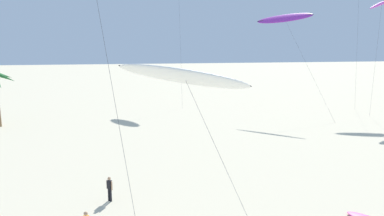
{
  "coord_description": "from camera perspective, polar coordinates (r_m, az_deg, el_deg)",
  "views": [
    {
      "loc": [
        -2.16,
        0.66,
        10.45
      ],
      "look_at": [
        1.29,
        24.22,
        5.89
      ],
      "focal_mm": 34.69,
      "sensor_mm": 36.0,
      "label": 1
    }
  ],
  "objects": [
    {
      "name": "flying_kite_1",
      "position": [
        58.92,
        27.17,
        14.12
      ],
      "size": [
        6.14,
        5.72,
        16.24
      ],
      "color": "purple",
      "rests_on": "ground"
    },
    {
      "name": "flying_kite_3",
      "position": [
        54.9,
        14.04,
        13.24
      ],
      "size": [
        7.19,
        11.95,
        14.11
      ],
      "color": "purple",
      "rests_on": "ground"
    },
    {
      "name": "flying_kite_4",
      "position": [
        19.19,
        -1.13,
        4.87
      ],
      "size": [
        7.01,
        3.89,
        9.5
      ],
      "color": "white",
      "rests_on": "ground"
    },
    {
      "name": "person_near_right",
      "position": [
        24.98,
        -12.56,
        -11.89
      ],
      "size": [
        0.4,
        0.37,
        1.65
      ],
      "color": "black",
      "rests_on": "ground"
    }
  ]
}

